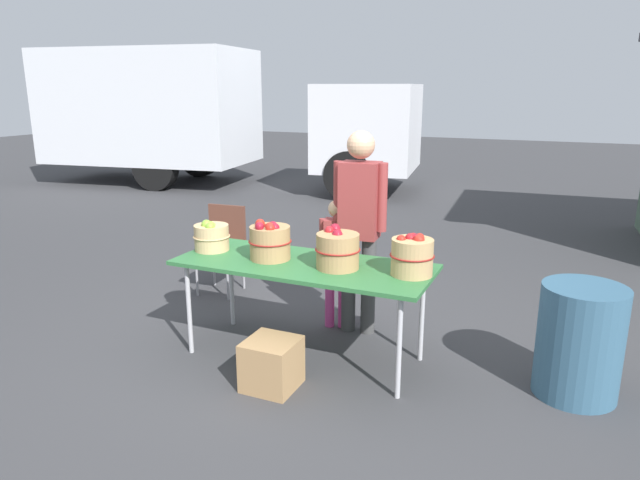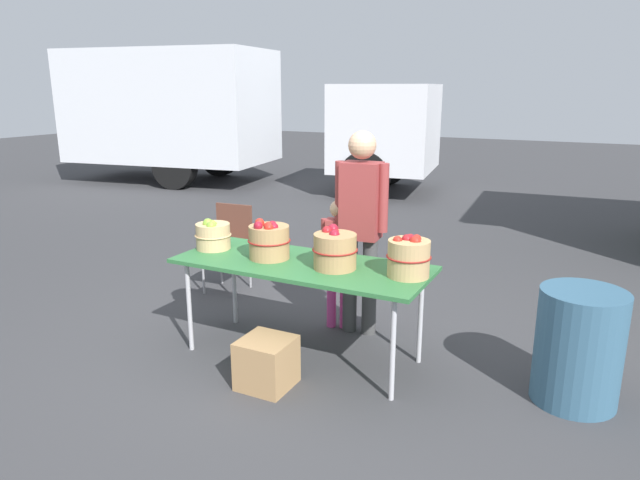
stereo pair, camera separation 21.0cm
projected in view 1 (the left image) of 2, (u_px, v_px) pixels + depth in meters
ground_plane at (304, 356)px, 4.41m from camera, size 40.00×40.00×0.00m
market_table at (304, 269)px, 4.22m from camera, size 1.90×0.76×0.75m
apple_basket_green_0 at (211, 236)px, 4.51m from camera, size 0.29×0.29×0.25m
apple_basket_red_0 at (270, 241)px, 4.27m from camera, size 0.32×0.32×0.30m
apple_basket_red_1 at (338, 250)px, 4.06m from camera, size 0.32×0.32×0.30m
apple_basket_red_2 at (412, 256)px, 3.91m from camera, size 0.31×0.31×0.29m
vendor_adult at (360, 217)px, 4.61m from camera, size 0.44×0.24×1.68m
child_customer at (337, 254)px, 4.78m from camera, size 0.28×0.20×1.11m
box_truck at (198, 112)px, 11.84m from camera, size 7.93×3.25×2.75m
folding_chair at (223, 242)px, 5.71m from camera, size 0.43×0.43×0.86m
trash_barrel at (579, 341)px, 3.77m from camera, size 0.54×0.54×0.76m
produce_crate at (272, 364)px, 3.91m from camera, size 0.34×0.34×0.34m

